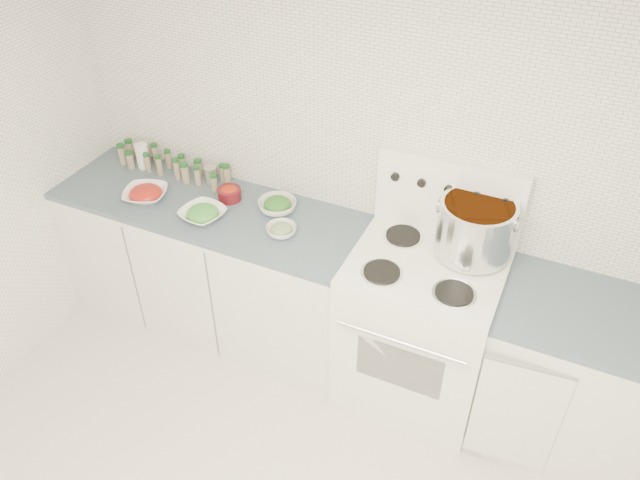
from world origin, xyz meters
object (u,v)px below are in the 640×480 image
(bowl_tomato, at_px, (145,194))
(bowl_snowpea, at_px, (203,214))
(stock_pot, at_px, (476,227))
(stove, at_px, (419,324))

(bowl_tomato, height_order, bowl_snowpea, bowl_tomato)
(stock_pot, xyz_separation_m, bowl_tomato, (-1.83, -0.25, -0.17))
(stock_pot, distance_m, bowl_tomato, 1.86)
(stove, xyz_separation_m, stock_pot, (0.18, 0.16, 0.60))
(bowl_snowpea, bearing_deg, bowl_tomato, 176.16)
(stock_pot, bearing_deg, bowl_snowpea, -168.87)
(stove, distance_m, bowl_snowpea, 1.33)
(stove, height_order, bowl_tomato, stove)
(stove, xyz_separation_m, bowl_snowpea, (-1.25, -0.12, 0.44))
(stove, bearing_deg, bowl_snowpea, -174.62)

